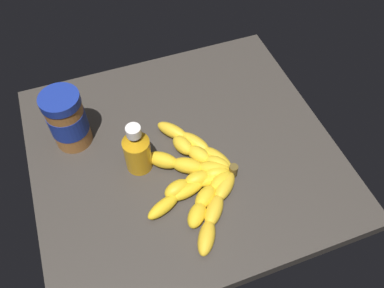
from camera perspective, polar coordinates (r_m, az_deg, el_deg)
ground_plane at (r=94.78cm, az=-1.28°, el=-1.45°), size 70.24×65.68×3.44cm
banana_bunch at (r=87.34cm, az=0.98°, el=-4.63°), size 22.87×36.62×3.63cm
peanut_butter_jar at (r=93.74cm, az=-17.63°, el=3.36°), size 8.88×8.88×14.98cm
honey_bottle at (r=86.74cm, az=-7.98°, el=-0.83°), size 6.00×6.00×13.69cm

